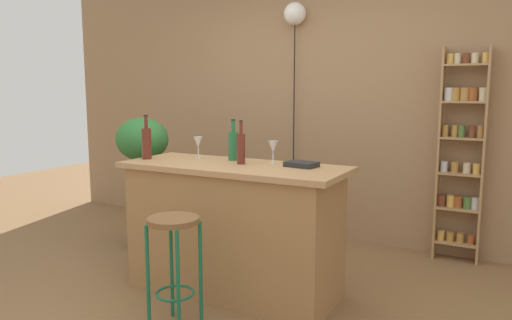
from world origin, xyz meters
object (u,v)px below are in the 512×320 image
object	(u,v)px
cookbook	(302,164)
bottle_soda_blue	(233,145)
bottle_olive_oil	(241,148)
bottle_wine_red	(147,142)
pendant_globe_light	(295,17)
wine_glass_left	(198,143)
spice_shelf	(461,152)
potted_plant	(142,149)
bar_stool	(174,248)
wine_glass_center	(273,147)
plant_stool	(145,223)

from	to	relation	value
cookbook	bottle_soda_blue	bearing A→B (deg)	-176.85
bottle_soda_blue	bottle_olive_oil	size ratio (longest dim) A/B	0.99
bottle_wine_red	pendant_globe_light	distance (m)	2.03
wine_glass_left	bottle_soda_blue	bearing A→B (deg)	0.69
spice_shelf	bottle_wine_red	bearing A→B (deg)	-142.80
bottle_soda_blue	pendant_globe_light	distance (m)	1.76
potted_plant	cookbook	world-z (taller)	potted_plant
spice_shelf	wine_glass_left	world-z (taller)	spice_shelf
bar_stool	bottle_olive_oil	size ratio (longest dim) A/B	2.26
bottle_wine_red	pendant_globe_light	world-z (taller)	pendant_globe_light
spice_shelf	wine_glass_center	size ratio (longest dim) A/B	11.23
spice_shelf	plant_stool	bearing A→B (deg)	-158.99
bottle_soda_blue	wine_glass_center	size ratio (longest dim) A/B	1.89
potted_plant	pendant_globe_light	xyz separation A→B (m)	(1.07, 1.05, 1.25)
bar_stool	plant_stool	distance (m)	1.72
bottle_soda_blue	bottle_olive_oil	world-z (taller)	bottle_olive_oil
spice_shelf	bottle_soda_blue	xyz separation A→B (m)	(-1.47, -1.33, 0.11)
spice_shelf	bottle_wine_red	world-z (taller)	spice_shelf
plant_stool	cookbook	distance (m)	1.94
bar_stool	pendant_globe_light	xyz separation A→B (m)	(-0.18, 2.20, 1.66)
bottle_soda_blue	wine_glass_center	xyz separation A→B (m)	(0.34, -0.00, -0.00)
spice_shelf	bottle_wine_red	size ratio (longest dim) A/B	5.41
bar_stool	bottle_wine_red	distance (m)	1.06
wine_glass_left	cookbook	size ratio (longest dim) A/B	0.78
potted_plant	wine_glass_center	world-z (taller)	potted_plant
bar_stool	cookbook	distance (m)	1.04
bottle_wine_red	wine_glass_left	bearing A→B (deg)	39.92
plant_stool	pendant_globe_light	xyz separation A→B (m)	(1.07, 1.05, 1.96)
bar_stool	plant_stool	size ratio (longest dim) A/B	1.57
bar_stool	wine_glass_left	xyz separation A→B (m)	(-0.39, 0.83, 0.55)
bottle_olive_oil	bottle_wine_red	world-z (taller)	bottle_wine_red
plant_stool	bottle_wine_red	bearing A→B (deg)	-45.95
wine_glass_left	potted_plant	bearing A→B (deg)	159.62
bar_stool	spice_shelf	xyz separation A→B (m)	(1.39, 2.16, 0.43)
bottle_wine_red	bottle_soda_blue	bearing A→B (deg)	22.46
bottle_wine_red	wine_glass_left	distance (m)	0.40
bottle_wine_red	wine_glass_center	distance (m)	0.99
spice_shelf	bottle_olive_oil	distance (m)	1.98
bottle_soda_blue	bottle_wine_red	xyz separation A→B (m)	(-0.62, -0.26, 0.01)
bottle_soda_blue	cookbook	bearing A→B (deg)	-4.77
bar_stool	bottle_wine_red	xyz separation A→B (m)	(-0.70, 0.58, 0.56)
bottle_wine_red	bottle_olive_oil	bearing A→B (deg)	8.83
potted_plant	cookbook	size ratio (longest dim) A/B	3.69
bottle_olive_oil	cookbook	size ratio (longest dim) A/B	1.50
potted_plant	bar_stool	bearing A→B (deg)	-42.57
pendant_globe_light	bar_stool	bearing A→B (deg)	-85.22
bar_stool	wine_glass_left	world-z (taller)	wine_glass_left
potted_plant	bottle_olive_oil	size ratio (longest dim) A/B	2.46
plant_stool	pendant_globe_light	bearing A→B (deg)	44.54
wine_glass_center	cookbook	size ratio (longest dim) A/B	0.78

